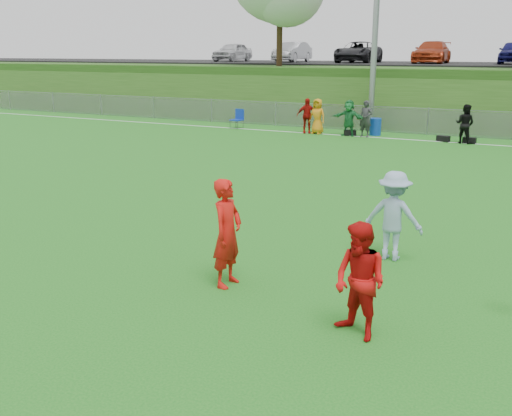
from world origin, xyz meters
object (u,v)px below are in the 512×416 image
Objects in this scene: player_red_left at (227,233)px; player_red_center at (360,281)px; recycling_bin at (375,127)px; player_blue at (393,216)px.

player_red_left is 1.12× the size of player_red_center.
player_red_left is at bearing -171.38° from player_red_center.
player_red_center is (2.55, -0.83, -0.10)m from player_red_left.
player_red_left is 2.31× the size of recycling_bin.
recycling_bin is at bearing 130.37° from player_red_center.
player_blue reaches higher than player_red_center.
recycling_bin is (-4.83, 19.85, -0.43)m from player_red_center.
player_red_center reaches higher than recycling_bin.
player_blue is at bearing 121.61° from player_red_center.
player_blue is 2.15× the size of recycling_bin.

